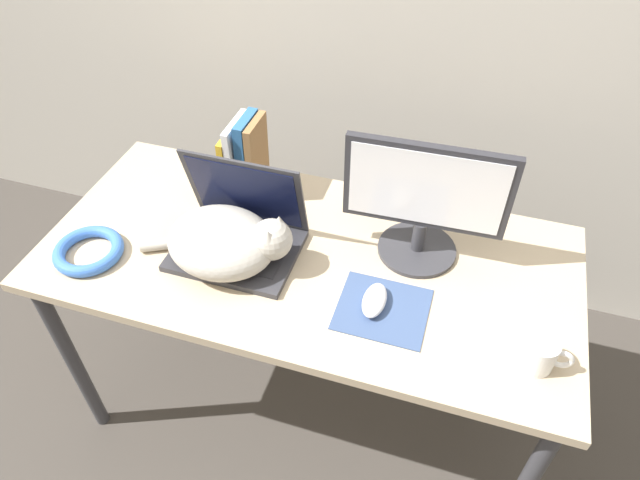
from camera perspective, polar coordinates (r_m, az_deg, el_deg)
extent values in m
cube|color=tan|center=(1.57, -1.34, -1.82)|extent=(1.45, 0.68, 0.03)
cylinder|color=#38383D|center=(1.97, -23.50, -10.96)|extent=(0.04, 0.04, 0.73)
cylinder|color=#38383D|center=(2.25, -15.28, 0.29)|extent=(0.04, 0.04, 0.73)
cylinder|color=#38383D|center=(2.02, 20.35, -7.69)|extent=(0.04, 0.04, 0.73)
cube|color=#2D2D33|center=(1.57, -8.37, -1.03)|extent=(0.33, 0.25, 0.02)
cube|color=#28282D|center=(1.55, -8.59, -1.08)|extent=(0.27, 0.13, 0.00)
cube|color=#2D2D33|center=(1.55, -7.45, 4.80)|extent=(0.33, 0.07, 0.25)
cube|color=#0F1433|center=(1.54, -7.51, 4.67)|extent=(0.30, 0.06, 0.22)
ellipsoid|color=#B2ADA3|center=(1.51, -9.83, -0.19)|extent=(0.32, 0.28, 0.14)
sphere|color=#B2ADA3|center=(1.46, -4.86, 0.06)|extent=(0.11, 0.11, 0.11)
cone|color=#B2ADA3|center=(1.45, -4.09, 1.87)|extent=(0.04, 0.04, 0.03)
cone|color=#B2ADA3|center=(1.41, -5.21, 0.39)|extent=(0.04, 0.04, 0.03)
cylinder|color=#B2ADA3|center=(1.61, -15.08, -0.35)|extent=(0.14, 0.09, 0.03)
cylinder|color=#333338|center=(1.58, 9.64, -0.90)|extent=(0.21, 0.21, 0.01)
cylinder|color=#333338|center=(1.55, 9.86, 0.43)|extent=(0.04, 0.04, 0.09)
cube|color=#28282D|center=(1.44, 10.65, 5.25)|extent=(0.42, 0.04, 0.24)
cube|color=white|center=(1.43, 10.54, 4.97)|extent=(0.38, 0.02, 0.21)
cube|color=#384C75|center=(1.43, 6.27, -6.89)|extent=(0.22, 0.20, 0.00)
ellipsoid|color=silver|center=(1.43, 5.47, -6.02)|extent=(0.06, 0.11, 0.03)
cube|color=gold|center=(1.74, -8.78, 7.96)|extent=(0.02, 0.15, 0.19)
cube|color=white|center=(1.72, -8.10, 8.34)|extent=(0.03, 0.15, 0.23)
cube|color=#285B93|center=(1.71, -7.21, 8.42)|extent=(0.03, 0.12, 0.25)
cube|color=olive|center=(1.70, -6.30, 8.20)|extent=(0.02, 0.13, 0.24)
torus|color=blue|center=(1.66, -22.14, -1.00)|extent=(0.19, 0.19, 0.03)
cylinder|color=white|center=(1.39, 21.02, -10.57)|extent=(0.08, 0.08, 0.08)
torus|color=white|center=(1.39, 23.00, -10.92)|extent=(0.05, 0.01, 0.05)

